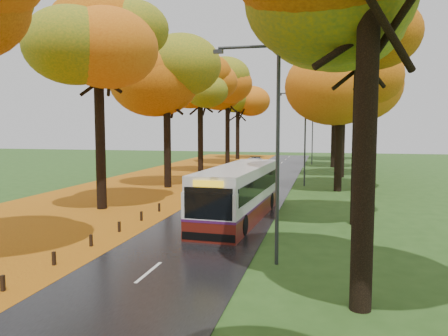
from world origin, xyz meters
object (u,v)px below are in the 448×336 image
(streetlamp_near, at_px, (271,136))
(car_dark, at_px, (256,162))
(bus, at_px, (239,191))
(car_white, at_px, (225,179))
(streetlamp_far, at_px, (311,129))
(streetlamp_mid, at_px, (302,131))
(car_silver, at_px, (253,164))

(streetlamp_near, height_order, car_dark, streetlamp_near)
(bus, relative_size, car_white, 2.85)
(car_dark, bearing_deg, streetlamp_far, 35.98)
(car_white, bearing_deg, streetlamp_far, 78.17)
(streetlamp_mid, relative_size, car_silver, 2.01)
(streetlamp_near, distance_m, streetlamp_mid, 22.00)
(streetlamp_near, height_order, car_silver, streetlamp_near)
(bus, bearing_deg, streetlamp_mid, 83.18)
(car_silver, bearing_deg, streetlamp_near, -62.22)
(streetlamp_far, height_order, bus, streetlamp_far)
(streetlamp_far, distance_m, bus, 36.76)
(streetlamp_near, xyz_separation_m, bus, (-2.60, 7.47, -3.17))
(streetlamp_near, distance_m, car_dark, 38.14)
(streetlamp_near, height_order, car_white, streetlamp_near)
(car_white, xyz_separation_m, car_dark, (-0.05, 17.57, -0.02))
(streetlamp_far, relative_size, car_silver, 2.01)
(streetlamp_near, relative_size, streetlamp_far, 1.00)
(car_white, height_order, car_silver, car_white)
(streetlamp_mid, height_order, bus, streetlamp_mid)
(streetlamp_near, relative_size, car_dark, 1.82)
(streetlamp_mid, xyz_separation_m, streetlamp_far, (0.00, 22.00, 0.00))
(bus, xyz_separation_m, car_white, (-3.64, 12.36, -0.84))
(streetlamp_near, bearing_deg, car_dark, 99.56)
(streetlamp_near, distance_m, car_silver, 35.79)
(streetlamp_far, height_order, car_white, streetlamp_far)
(streetlamp_far, relative_size, car_white, 2.07)
(streetlamp_mid, relative_size, car_white, 2.07)
(streetlamp_mid, height_order, car_silver, streetlamp_mid)
(bus, height_order, car_dark, bus)
(car_dark, bearing_deg, streetlamp_mid, -78.13)
(bus, bearing_deg, car_white, 109.74)
(streetlamp_mid, bearing_deg, streetlamp_far, 90.00)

